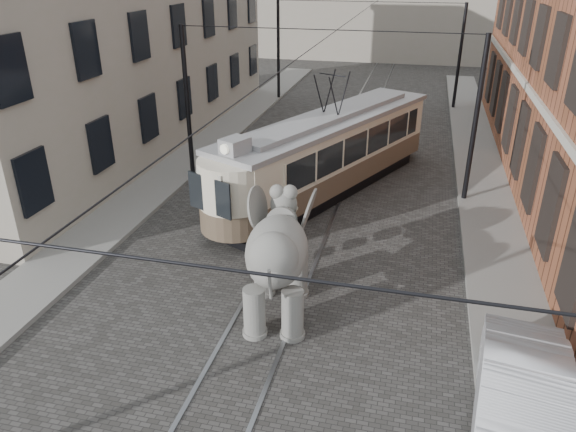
# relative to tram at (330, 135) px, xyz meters

# --- Properties ---
(ground) EXTENTS (120.00, 120.00, 0.00)m
(ground) POSITION_rel_tram_xyz_m (-0.15, -5.71, -2.26)
(ground) COLOR #3E3C39
(tram_rails) EXTENTS (1.54, 80.00, 0.02)m
(tram_rails) POSITION_rel_tram_xyz_m (-0.15, -5.71, -2.25)
(tram_rails) COLOR slate
(tram_rails) RESTS_ON ground
(sidewalk_right) EXTENTS (2.00, 60.00, 0.15)m
(sidewalk_right) POSITION_rel_tram_xyz_m (5.85, -5.71, -2.18)
(sidewalk_right) COLOR slate
(sidewalk_right) RESTS_ON ground
(sidewalk_left) EXTENTS (2.00, 60.00, 0.15)m
(sidewalk_left) POSITION_rel_tram_xyz_m (-6.65, -5.71, -2.18)
(sidewalk_left) COLOR slate
(sidewalk_left) RESTS_ON ground
(stucco_building) EXTENTS (7.00, 24.00, 10.00)m
(stucco_building) POSITION_rel_tram_xyz_m (-11.15, 4.29, 2.74)
(stucco_building) COLOR gray
(stucco_building) RESTS_ON ground
(catenary) EXTENTS (11.00, 30.20, 6.00)m
(catenary) POSITION_rel_tram_xyz_m (-0.35, -0.71, 0.74)
(catenary) COLOR black
(catenary) RESTS_ON ground
(tram) EXTENTS (6.86, 11.33, 4.52)m
(tram) POSITION_rel_tram_xyz_m (0.00, 0.00, 0.00)
(tram) COLOR beige
(tram) RESTS_ON ground
(elephant) EXTENTS (3.24, 4.96, 2.83)m
(elephant) POSITION_rel_tram_xyz_m (0.12, -8.17, -0.84)
(elephant) COLOR slate
(elephant) RESTS_ON ground
(parked_car) EXTENTS (2.16, 4.74, 1.51)m
(parked_car) POSITION_rel_tram_xyz_m (5.51, -10.83, -1.50)
(parked_car) COLOR #AEAEB3
(parked_car) RESTS_ON ground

